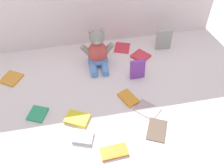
# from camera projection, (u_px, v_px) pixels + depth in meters

# --- Properties ---
(ground_plane) EXTENTS (3.20, 3.20, 0.00)m
(ground_plane) POSITION_uv_depth(u_px,v_px,m) (111.00, 84.00, 1.49)
(ground_plane) COLOR silver
(teddy_bear) EXTENTS (0.20, 0.18, 0.24)m
(teddy_bear) POSITION_uv_depth(u_px,v_px,m) (98.00, 52.00, 1.54)
(teddy_bear) COLOR #D84C47
(teddy_bear) RESTS_ON ground_plane
(book_case_0) EXTENTS (0.11, 0.12, 0.01)m
(book_case_0) POSITION_uv_depth(u_px,v_px,m) (38.00, 114.00, 1.33)
(book_case_0) COLOR #2D9061
(book_case_0) RESTS_ON ground_plane
(book_case_1) EXTENTS (0.15, 0.15, 0.01)m
(book_case_1) POSITION_uv_depth(u_px,v_px,m) (147.00, 109.00, 1.35)
(book_case_1) COLOR #A78E91
(book_case_1) RESTS_ON ground_plane
(book_case_2) EXTENTS (0.10, 0.03, 0.14)m
(book_case_2) POSITION_uv_depth(u_px,v_px,m) (164.00, 40.00, 1.66)
(book_case_2) COLOR #9E9C94
(book_case_2) RESTS_ON ground_plane
(book_case_3) EXTENTS (0.13, 0.13, 0.02)m
(book_case_3) POSITION_uv_depth(u_px,v_px,m) (141.00, 56.00, 1.65)
(book_case_3) COLOR #D33241
(book_case_3) RESTS_ON ground_plane
(book_case_4) EXTENTS (0.13, 0.07, 0.01)m
(book_case_4) POSITION_uv_depth(u_px,v_px,m) (114.00, 152.00, 1.18)
(book_case_4) COLOR orange
(book_case_4) RESTS_ON ground_plane
(book_case_5) EXTENTS (0.13, 0.14, 0.01)m
(book_case_5) POSITION_uv_depth(u_px,v_px,m) (122.00, 48.00, 1.71)
(book_case_5) COLOR red
(book_case_5) RESTS_ON ground_plane
(book_case_6) EXTENTS (0.11, 0.13, 0.01)m
(book_case_6) POSITION_uv_depth(u_px,v_px,m) (128.00, 98.00, 1.40)
(book_case_6) COLOR orange
(book_case_6) RESTS_ON ground_plane
(book_case_7) EXTENTS (0.14, 0.12, 0.02)m
(book_case_7) POSITION_uv_depth(u_px,v_px,m) (77.00, 119.00, 1.30)
(book_case_7) COLOR yellow
(book_case_7) RESTS_ON ground_plane
(book_case_8) EXTENTS (0.14, 0.16, 0.01)m
(book_case_8) POSITION_uv_depth(u_px,v_px,m) (157.00, 130.00, 1.26)
(book_case_8) COLOR brown
(book_case_8) RESTS_ON ground_plane
(book_case_9) EXTENTS (0.09, 0.03, 0.12)m
(book_case_9) POSITION_uv_depth(u_px,v_px,m) (137.00, 69.00, 1.48)
(book_case_9) COLOR purple
(book_case_9) RESTS_ON ground_plane
(book_case_10) EXTENTS (0.14, 0.14, 0.01)m
(book_case_10) POSITION_uv_depth(u_px,v_px,m) (11.00, 78.00, 1.51)
(book_case_10) COLOR orange
(book_case_10) RESTS_ON ground_plane
(book_case_11) EXTENTS (0.11, 0.10, 0.02)m
(book_case_11) POSITION_uv_depth(u_px,v_px,m) (83.00, 137.00, 1.23)
(book_case_11) COLOR white
(book_case_11) RESTS_ON ground_plane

